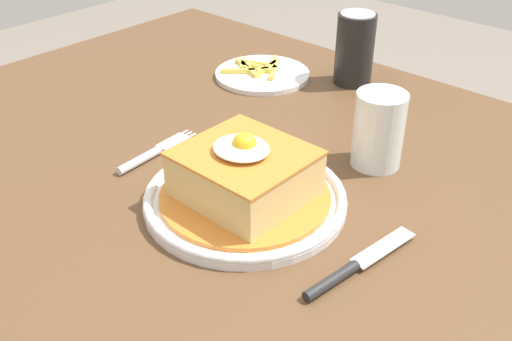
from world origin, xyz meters
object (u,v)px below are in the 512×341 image
fork (151,154)px  knife (347,271)px  drinking_glass (378,135)px  soda_can (355,49)px  side_plate_fries (262,74)px  main_plate (245,198)px

fork → knife: 0.34m
drinking_glass → fork: bearing=-140.5°
drinking_glass → soda_can: bearing=131.0°
fork → side_plate_fries: (-0.08, 0.32, -0.00)m
soda_can → drinking_glass: (0.18, -0.21, -0.02)m
soda_can → fork: bearing=-98.2°
main_plate → side_plate_fries: 0.40m
knife → side_plate_fries: side_plate_fries is taller
drinking_glass → side_plate_fries: 0.34m
fork → soda_can: size_ratio=1.14×
soda_can → drinking_glass: size_ratio=1.18×
soda_can → knife: bearing=-56.1°
main_plate → fork: bearing=-177.7°
knife → drinking_glass: bearing=115.6°
soda_can → side_plate_fries: size_ratio=0.73×
main_plate → soda_can: (-0.12, 0.40, 0.05)m
fork → side_plate_fries: bearing=103.4°
main_plate → knife: main_plate is taller
side_plate_fries → main_plate: bearing=-51.2°
fork → side_plate_fries: side_plate_fries is taller
side_plate_fries → drinking_glass: bearing=-20.8°
knife → soda_can: (-0.28, 0.42, 0.06)m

